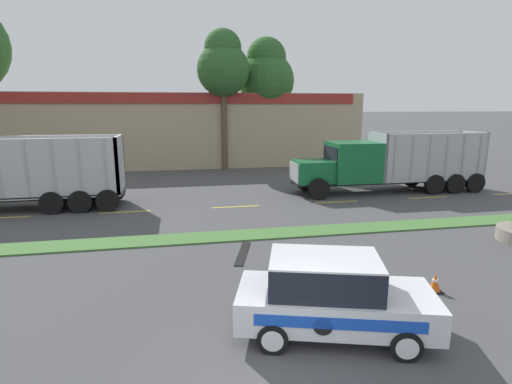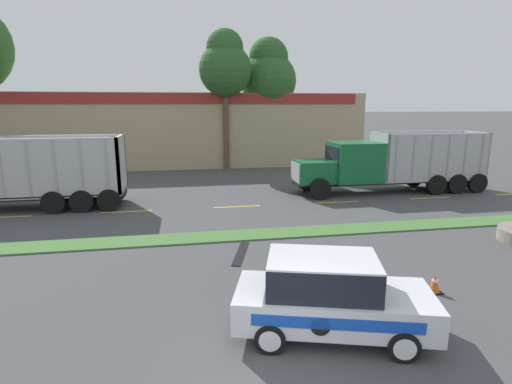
{
  "view_description": "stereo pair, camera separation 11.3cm",
  "coord_description": "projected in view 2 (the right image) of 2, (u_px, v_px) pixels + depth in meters",
  "views": [
    {
      "loc": [
        -1.54,
        -5.45,
        5.03
      ],
      "look_at": [
        1.06,
        8.1,
        2.03
      ],
      "focal_mm": 28.0,
      "sensor_mm": 36.0,
      "label": 1
    },
    {
      "loc": [
        -1.43,
        -5.47,
        5.03
      ],
      "look_at": [
        1.06,
        8.1,
        2.03
      ],
      "focal_mm": 28.0,
      "sensor_mm": 36.0,
      "label": 2
    }
  ],
  "objects": [
    {
      "name": "centre_line_5",
      "position": [
        237.0,
        207.0,
        20.23
      ],
      "size": [
        2.4,
        0.14,
        0.01
      ],
      "primitive_type": "cube",
      "color": "yellow",
      "rests_on": "ground_plane"
    },
    {
      "name": "centre_line_7",
      "position": [
        430.0,
        198.0,
        22.13
      ],
      "size": [
        2.4,
        0.14,
        0.01
      ],
      "primitive_type": "cube",
      "color": "yellow",
      "rests_on": "ground_plane"
    },
    {
      "name": "centre_line_6",
      "position": [
        338.0,
        202.0,
        21.18
      ],
      "size": [
        2.4,
        0.14,
        0.01
      ],
      "primitive_type": "cube",
      "color": "yellow",
      "rests_on": "ground_plane"
    },
    {
      "name": "centre_line_3",
      "position": [
        4.0,
        217.0,
        18.32
      ],
      "size": [
        2.4,
        0.14,
        0.01
      ],
      "primitive_type": "cube",
      "color": "yellow",
      "rests_on": "ground_plane"
    },
    {
      "name": "traffic_cone",
      "position": [
        435.0,
        283.0,
        10.91
      ],
      "size": [
        0.38,
        0.38,
        0.53
      ],
      "color": "black",
      "rests_on": "ground_plane"
    },
    {
      "name": "store_building_backdrop",
      "position": [
        137.0,
        128.0,
        36.2
      ],
      "size": [
        38.48,
        12.1,
        6.01
      ],
      "color": "tan",
      "rests_on": "ground_plane"
    },
    {
      "name": "tree_behind_left",
      "position": [
        268.0,
        76.0,
        33.06
      ],
      "size": [
        4.64,
        4.64,
        10.52
      ],
      "color": "brown",
      "rests_on": "ground_plane"
    },
    {
      "name": "tree_behind_centre",
      "position": [
        225.0,
        65.0,
        30.54
      ],
      "size": [
        4.04,
        4.04,
        10.73
      ],
      "color": "brown",
      "rests_on": "ground_plane"
    },
    {
      "name": "dump_truck_mid",
      "position": [
        376.0,
        166.0,
        23.22
      ],
      "size": [
        11.35,
        2.66,
        3.49
      ],
      "color": "black",
      "rests_on": "ground_plane"
    },
    {
      "name": "rally_car",
      "position": [
        329.0,
        296.0,
        8.79
      ],
      "size": [
        4.63,
        2.93,
        1.84
      ],
      "color": "silver",
      "rests_on": "ground_plane"
    },
    {
      "name": "grass_verge",
      "position": [
        224.0,
        236.0,
        15.55
      ],
      "size": [
        120.0,
        1.3,
        0.06
      ],
      "primitive_type": "cube",
      "color": "#477538",
      "rests_on": "ground_plane"
    },
    {
      "name": "centre_line_4",
      "position": [
        126.0,
        212.0,
        19.28
      ],
      "size": [
        2.4,
        0.14,
        0.01
      ],
      "primitive_type": "cube",
      "color": "yellow",
      "rests_on": "ground_plane"
    }
  ]
}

